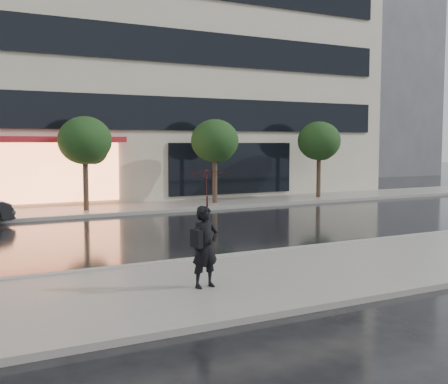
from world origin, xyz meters
TOP-DOWN VIEW (x-y plane):
  - ground at (0.00, 0.00)m, footprint 120.00×120.00m
  - sidewalk_near at (0.00, -3.25)m, footprint 60.00×4.50m
  - sidewalk_far at (0.00, 10.25)m, footprint 60.00×3.50m
  - curb_near at (0.00, -1.00)m, footprint 60.00×0.25m
  - curb_far at (0.00, 8.50)m, footprint 60.00×0.25m
  - office_building at (-0.00, 17.97)m, footprint 30.00×12.76m
  - bg_building_right at (26.00, 28.00)m, footprint 12.00×12.00m
  - tree_mid_west at (-2.94, 10.03)m, footprint 2.20×2.20m
  - tree_mid_east at (3.06, 10.03)m, footprint 2.20×2.20m
  - tree_far_east at (9.06, 10.03)m, footprint 2.20×2.20m
  - pedestrian_with_umbrella at (-4.12, -3.51)m, footprint 1.09×1.11m

SIDE VIEW (x-z plane):
  - ground at x=0.00m, z-range 0.00..0.00m
  - sidewalk_near at x=0.00m, z-range 0.00..0.12m
  - sidewalk_far at x=0.00m, z-range 0.00..0.12m
  - curb_near at x=0.00m, z-range 0.00..0.14m
  - curb_far at x=0.00m, z-range 0.00..0.14m
  - pedestrian_with_umbrella at x=-4.12m, z-range 0.51..2.82m
  - tree_mid_west at x=-2.94m, z-range 0.93..4.92m
  - tree_mid_east at x=3.06m, z-range 0.93..4.92m
  - tree_far_east at x=9.06m, z-range 0.93..4.92m
  - bg_building_right at x=26.00m, z-range 0.00..16.00m
  - office_building at x=0.00m, z-range 0.00..18.00m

